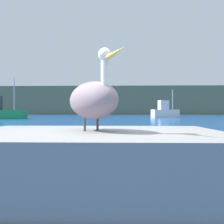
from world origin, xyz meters
name	(u,v)px	position (x,y,z in m)	size (l,w,h in m)	color
ground_plane	(95,185)	(0.00, 0.00, 0.00)	(260.00, 260.00, 0.00)	#194C93
hillside_backdrop	(119,101)	(0.00, 76.59, 4.36)	(140.00, 10.13, 8.72)	#5B664C
pier_dock	(93,157)	(-0.03, 0.07, 0.33)	(3.24, 2.31, 0.66)	gray
pelican	(93,99)	(-0.03, 0.06, 1.06)	(0.93, 1.28, 0.96)	gray
fishing_boat_white	(165,111)	(7.46, 36.40, 0.94)	(4.70, 2.95, 4.43)	white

